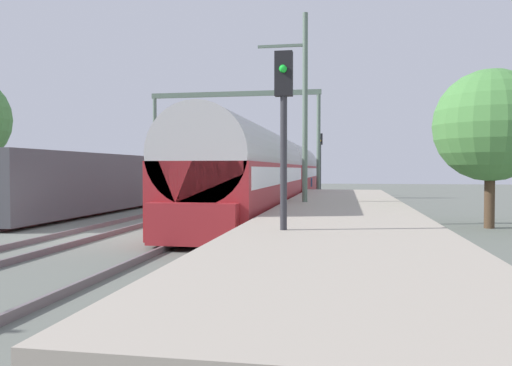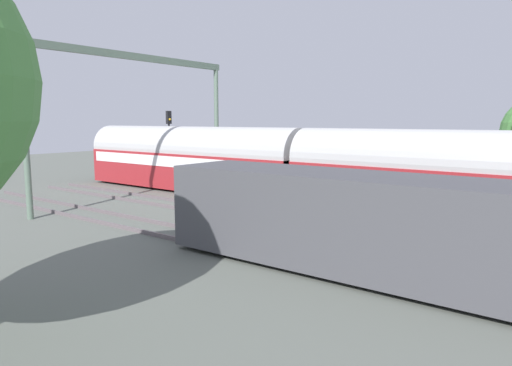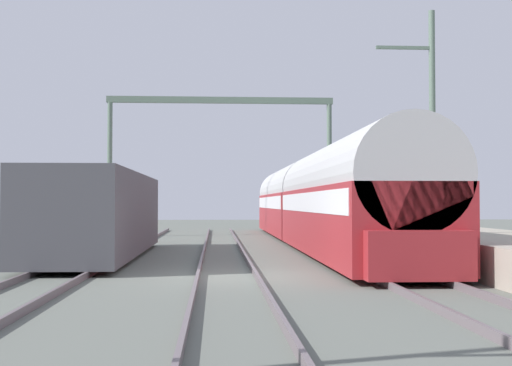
{
  "view_description": "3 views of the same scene",
  "coord_description": "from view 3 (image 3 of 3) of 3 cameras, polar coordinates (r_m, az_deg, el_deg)",
  "views": [
    {
      "loc": [
        8.09,
        -15.15,
        2.14
      ],
      "look_at": [
        4.19,
        7.03,
        1.52
      ],
      "focal_mm": 35.63,
      "sensor_mm": 36.0,
      "label": 1
    },
    {
      "loc": [
        -16.21,
        1.32,
        4.38
      ],
      "look_at": [
        -0.25,
        13.47,
        1.65
      ],
      "focal_mm": 32.57,
      "sensor_mm": 36.0,
      "label": 2
    },
    {
      "loc": [
        -0.29,
        -17.55,
        1.86
      ],
      "look_at": [
        2.09,
        23.11,
        3.04
      ],
      "focal_mm": 48.76,
      "sensor_mm": 36.0,
      "label": 3
    }
  ],
  "objects": [
    {
      "name": "ground",
      "position": [
        17.65,
        -2.41,
        -7.71
      ],
      "size": [
        120.0,
        120.0,
        0.0
      ],
      "primitive_type": "plane",
      "color": "#60655C"
    },
    {
      "name": "track_far_west",
      "position": [
        18.06,
        -15.92,
        -7.26
      ],
      "size": [
        1.52,
        60.0,
        0.16
      ],
      "color": "#63585C",
      "rests_on": "ground"
    },
    {
      "name": "track_west",
      "position": [
        17.64,
        -2.41,
        -7.45
      ],
      "size": [
        1.52,
        60.0,
        0.16
      ],
      "color": "#63585C",
      "rests_on": "ground"
    },
    {
      "name": "track_east",
      "position": [
        18.2,
        11.0,
        -7.25
      ],
      "size": [
        1.52,
        60.0,
        0.16
      ],
      "color": "#63585C",
      "rests_on": "ground"
    },
    {
      "name": "platform",
      "position": [
        21.29,
        19.69,
        -5.36
      ],
      "size": [
        4.4,
        28.0,
        0.9
      ],
      "color": "#A39989",
      "rests_on": "ground"
    },
    {
      "name": "passenger_train",
      "position": [
        31.72,
        4.76,
        -1.45
      ],
      "size": [
        2.93,
        32.85,
        3.82
      ],
      "color": "maroon",
      "rests_on": "ground"
    },
    {
      "name": "freight_car",
      "position": [
        24.25,
        -12.61,
        -2.54
      ],
      "size": [
        2.8,
        13.0,
        2.7
      ],
      "color": "#47474C",
      "rests_on": "ground"
    },
    {
      "name": "person_crossing",
      "position": [
        39.91,
        4.99,
        -2.85
      ],
      "size": [
        0.46,
        0.44,
        1.73
      ],
      "rotation": [
        0.0,
        0.0,
        2.42
      ],
      "color": "#363636",
      "rests_on": "ground"
    },
    {
      "name": "railway_signal_far",
      "position": [
        44.01,
        5.0,
        0.09
      ],
      "size": [
        0.36,
        0.3,
        5.0
      ],
      "color": "#2D2D33",
      "rests_on": "ground"
    },
    {
      "name": "catenary_gantry",
      "position": [
        39.31,
        -2.92,
        3.88
      ],
      "size": [
        12.77,
        0.28,
        7.86
      ],
      "color": "#5A6F5F",
      "rests_on": "ground"
    },
    {
      "name": "catenary_pole_east_mid",
      "position": [
        22.77,
        14.16,
        4.16
      ],
      "size": [
        1.9,
        0.2,
        8.0
      ],
      "color": "#5A6F5F",
      "rests_on": "ground"
    }
  ]
}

